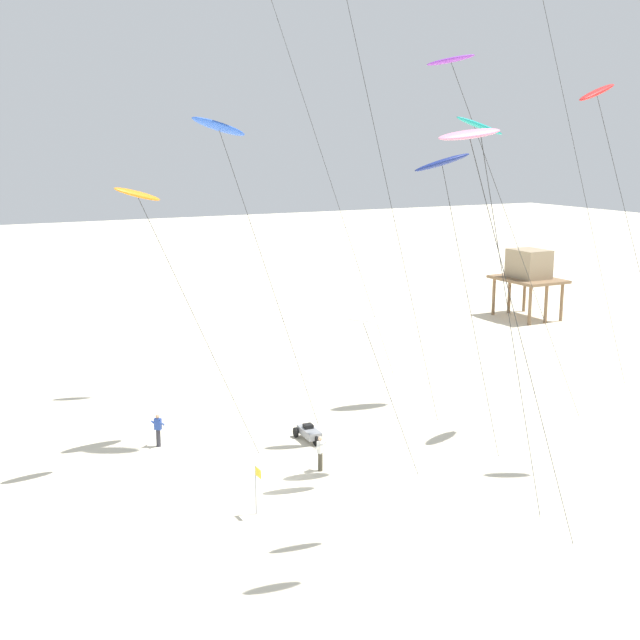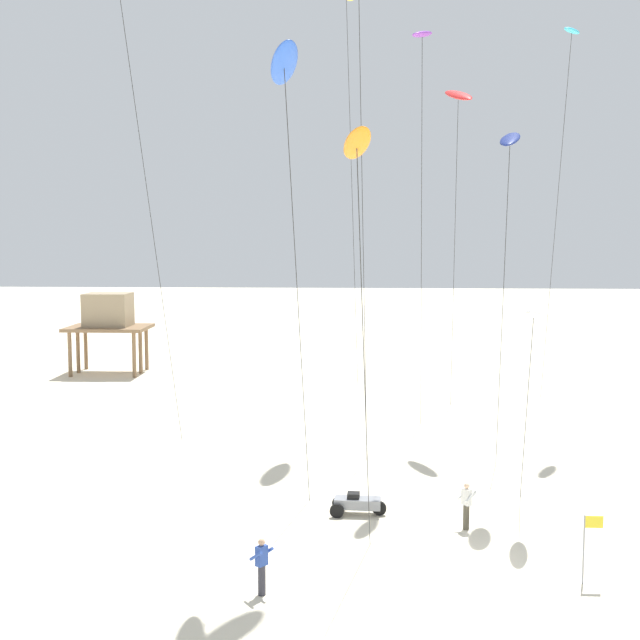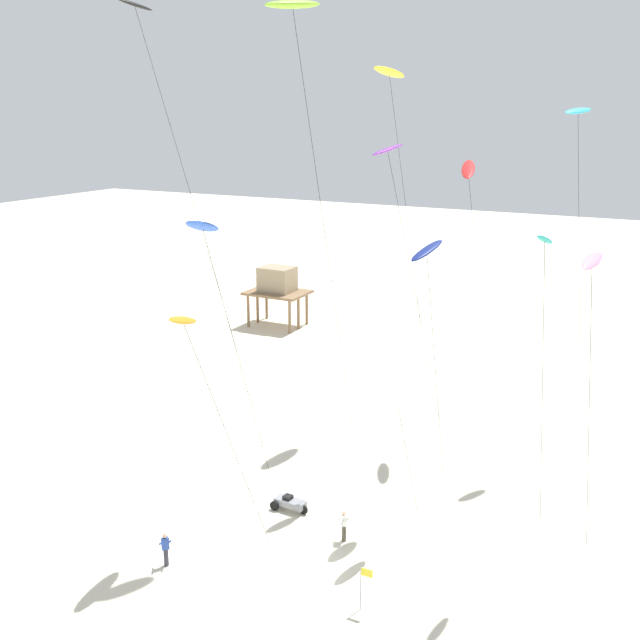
# 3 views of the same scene
# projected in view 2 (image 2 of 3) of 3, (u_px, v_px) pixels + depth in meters

# --- Properties ---
(ground_plane) EXTENTS (260.00, 260.00, 0.00)m
(ground_plane) POSITION_uv_depth(u_px,v_px,m) (469.00, 566.00, 26.21)
(ground_plane) COLOR beige
(kite_cyan) EXTENTS (1.59, 9.50, 20.87)m
(kite_cyan) POSITION_uv_depth(u_px,v_px,m) (571.00, 39.00, 42.81)
(kite_cyan) COLOR #33BFE0
(kite_cyan) RESTS_ON ground
(kite_red) EXTENTS (1.62, 8.42, 17.84)m
(kite_red) POSITION_uv_depth(u_px,v_px,m) (458.00, 98.00, 42.16)
(kite_red) COLOR red
(kite_red) RESTS_ON ground
(kite_navy) EXTENTS (1.36, 4.96, 14.53)m
(kite_navy) POSITION_uv_depth(u_px,v_px,m) (510.00, 142.00, 32.75)
(kite_navy) COLOR navy
(kite_navy) RESTS_ON ground
(kite_purple) EXTENTS (1.46, 10.09, 19.00)m
(kite_purple) POSITION_uv_depth(u_px,v_px,m) (422.00, 44.00, 35.26)
(kite_purple) COLOR purple
(kite_purple) RESTS_ON ground
(kite_orange) EXTENTS (1.06, 6.44, 13.13)m
(kite_orange) POSITION_uv_depth(u_px,v_px,m) (357.00, 150.00, 21.52)
(kite_orange) COLOR orange
(kite_orange) RESTS_ON ground
(kite_white) EXTENTS (1.02, 4.05, 7.86)m
(kite_white) POSITION_uv_depth(u_px,v_px,m) (534.00, 316.00, 29.38)
(kite_white) COLOR white
(kite_white) RESTS_ON ground
(kite_blue) EXTENTS (1.35, 6.63, 16.19)m
(kite_blue) POSITION_uv_depth(u_px,v_px,m) (284.00, 67.00, 25.94)
(kite_blue) COLOR blue
(kite_blue) RESTS_ON ground
(kite_flyer_nearest) EXTENTS (0.73, 0.73, 1.67)m
(kite_flyer_nearest) POSITION_uv_depth(u_px,v_px,m) (262.00, 565.00, 24.04)
(kite_flyer_nearest) COLOR #33333D
(kite_flyer_nearest) RESTS_ON ground
(kite_flyer_middle) EXTENTS (0.71, 0.72, 1.67)m
(kite_flyer_middle) POSITION_uv_depth(u_px,v_px,m) (466.00, 505.00, 29.35)
(kite_flyer_middle) COLOR #4C4738
(kite_flyer_middle) RESTS_ON ground
(stilt_house) EXTENTS (5.83, 4.31, 5.92)m
(stilt_house) POSITION_uv_depth(u_px,v_px,m) (108.00, 316.00, 61.51)
(stilt_house) COLOR #846647
(stilt_house) RESTS_ON ground
(beach_buggy) EXTENTS (2.08, 1.06, 0.82)m
(beach_buggy) POSITION_uv_depth(u_px,v_px,m) (356.00, 503.00, 30.95)
(beach_buggy) COLOR gray
(beach_buggy) RESTS_ON ground
(marker_flag) EXTENTS (0.56, 0.05, 2.10)m
(marker_flag) POSITION_uv_depth(u_px,v_px,m) (589.00, 535.00, 24.72)
(marker_flag) COLOR gray
(marker_flag) RESTS_ON ground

